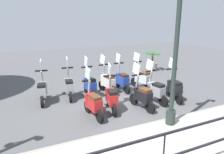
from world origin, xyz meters
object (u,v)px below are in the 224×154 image
object	(u,v)px
scooter_near_3	(112,97)
scooter_near_0	(174,88)
scooter_far_1	(122,80)
lamp_post_near	(175,59)
scooter_near_2	(142,95)
scooter_near_4	(93,103)
scooter_near_1	(155,90)
potted_palm	(152,63)
scooter_far_0	(142,78)
scooter_far_3	(90,85)
scooter_far_2	(107,82)
scooter_far_4	(69,86)
scooter_far_5	(42,90)

from	to	relation	value
scooter_near_3	scooter_near_0	bearing A→B (deg)	-80.08
scooter_far_1	lamp_post_near	bearing A→B (deg)	173.55
scooter_near_2	scooter_far_1	world-z (taller)	same
scooter_near_0	scooter_near_4	world-z (taller)	same
scooter_near_1	potted_palm	bearing A→B (deg)	-42.66
scooter_near_1	scooter_near_2	size ratio (longest dim) A/B	1.00
scooter_far_0	scooter_near_2	bearing A→B (deg)	133.36
scooter_near_0	scooter_far_1	xyz separation A→B (m)	(1.74, 1.26, 0.00)
scooter_near_1	scooter_far_0	xyz separation A→B (m)	(1.55, -0.42, 0.00)
lamp_post_near	scooter_far_3	size ratio (longest dim) A/B	2.69
scooter_near_0	scooter_near_2	xyz separation A→B (m)	(-0.17, 1.50, 0.00)
scooter_near_1	scooter_near_4	bearing A→B (deg)	85.20
scooter_near_1	scooter_far_2	xyz separation A→B (m)	(1.67, 1.13, 0.00)
scooter_near_3	scooter_far_4	world-z (taller)	same
scooter_far_1	scooter_far_4	bearing A→B (deg)	85.60
lamp_post_near	scooter_near_4	distance (m)	2.74
scooter_far_0	scooter_far_5	world-z (taller)	same
scooter_near_0	scooter_near_3	bearing A→B (deg)	99.70
scooter_near_0	scooter_far_2	world-z (taller)	same
scooter_far_0	scooter_far_1	size ratio (longest dim) A/B	1.00
scooter_far_1	scooter_near_1	bearing A→B (deg)	-166.08
scooter_near_0	scooter_far_3	world-z (taller)	same
scooter_far_0	scooter_far_3	xyz separation A→B (m)	(0.02, 2.34, 0.00)
scooter_far_0	lamp_post_near	bearing A→B (deg)	146.30
scooter_near_3	scooter_far_5	xyz separation A→B (m)	(1.67, 1.95, 0.00)
scooter_near_1	scooter_far_3	size ratio (longest dim) A/B	1.00
lamp_post_near	scooter_far_0	world-z (taller)	lamp_post_near
potted_palm	scooter_far_5	xyz separation A→B (m)	(-2.33, 6.36, 0.04)
scooter_near_2	scooter_far_0	size ratio (longest dim) A/B	1.00
scooter_far_2	scooter_far_4	bearing A→B (deg)	77.40
scooter_near_1	scooter_far_1	bearing A→B (deg)	7.39
scooter_near_2	lamp_post_near	bearing A→B (deg)	170.96
scooter_near_2	scooter_far_4	distance (m)	2.80
scooter_far_1	scooter_far_3	size ratio (longest dim) A/B	1.00
scooter_far_1	scooter_far_4	xyz separation A→B (m)	(0.08, 2.20, 0.00)
scooter_near_3	scooter_near_1	bearing A→B (deg)	-78.53
scooter_far_1	potted_palm	bearing A→B (deg)	-55.62
scooter_near_0	scooter_far_1	bearing A→B (deg)	48.22
scooter_near_1	scooter_near_3	world-z (taller)	same
scooter_near_2	scooter_near_3	xyz separation A→B (m)	(0.28, 0.99, 0.00)
scooter_far_3	scooter_far_5	bearing A→B (deg)	84.04
scooter_far_0	scooter_far_5	bearing A→B (deg)	73.50
scooter_near_4	scooter_far_5	bearing A→B (deg)	28.07
potted_palm	scooter_far_5	world-z (taller)	scooter_far_5
scooter_far_4	scooter_far_2	bearing A→B (deg)	-83.46
potted_palm	scooter_near_4	size ratio (longest dim) A/B	0.69
scooter_far_1	scooter_near_3	bearing A→B (deg)	140.72
scooter_far_0	scooter_far_5	size ratio (longest dim) A/B	1.00
scooter_near_3	scooter_far_4	xyz separation A→B (m)	(1.71, 0.98, 0.00)
scooter_near_4	scooter_far_5	world-z (taller)	same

